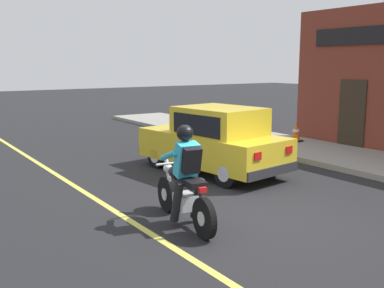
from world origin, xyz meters
name	(u,v)px	position (x,y,z in m)	size (l,w,h in m)	color
ground_plane	(249,215)	(0.00, 0.00, 0.00)	(80.00, 80.00, 0.00)	black
sidewalk_curb	(315,151)	(5.18, 3.00, 0.07)	(2.60, 22.00, 0.14)	gray
lane_stripe	(83,191)	(-1.80, 3.00, 0.00)	(0.12, 19.80, 0.01)	#D1C64C
motorcycle_with_rider	(185,183)	(-1.14, 0.28, 0.68)	(0.64, 2.01, 1.62)	black
car_hatchback	(214,141)	(1.37, 2.83, 0.77)	(2.06, 3.94, 1.57)	black
traffic_cone	(296,132)	(5.66, 4.20, 0.43)	(0.36, 0.36, 0.60)	black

